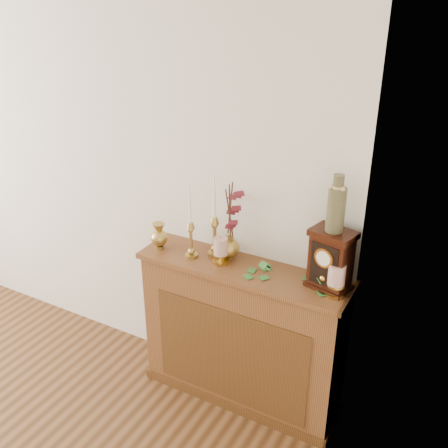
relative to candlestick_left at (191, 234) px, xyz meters
The scene contains 10 objects.
console_shelf 0.71m from the candlestick_left, ahead, with size 1.24×0.34×0.93m.
candlestick_left is the anchor object (origin of this frame).
candlestick_center 0.14m from the candlestick_left, 37.88° to the left, with size 0.08×0.08×0.50m.
bud_vase 0.23m from the candlestick_left, behind, with size 0.10×0.10×0.16m.
ginger_jar 0.25m from the candlestick_left, 33.04° to the left, with size 0.19×0.21×0.48m.
pillar_candle_left 0.20m from the candlestick_left, ahead, with size 0.09×0.09×0.17m.
pillar_candle_right 0.85m from the candlestick_left, ahead, with size 0.10×0.10×0.19m.
ivy_garland 0.62m from the candlestick_left, ahead, with size 0.45×0.21×0.08m.
mantel_clock 0.80m from the candlestick_left, ahead, with size 0.25×0.20×0.33m.
ceramic_vase 0.86m from the candlestick_left, ahead, with size 0.09×0.09×0.29m.
Camera 1 is at (2.53, -0.17, 2.40)m, focal length 42.00 mm.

